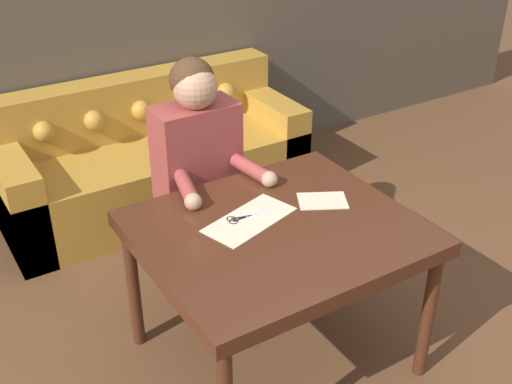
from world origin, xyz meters
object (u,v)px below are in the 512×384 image
at_px(scissors, 241,218).
at_px(person, 199,179).
at_px(dining_table, 277,241).
at_px(couch, 152,161).

bearing_deg(scissors, person, 82.26).
bearing_deg(scissors, dining_table, -52.12).
distance_m(dining_table, couch, 1.71).
height_order(dining_table, person, person).
bearing_deg(person, dining_table, -87.44).
bearing_deg(couch, person, -98.31).
relative_size(couch, person, 1.52).
distance_m(person, scissors, 0.56).
height_order(dining_table, couch, couch).
bearing_deg(person, couch, 81.69).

